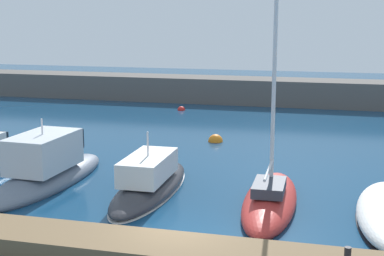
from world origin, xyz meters
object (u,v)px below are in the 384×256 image
motorboat_charcoal_third (150,182)px  sailboat_red_fourth (270,198)px  mooring_buoy_orange (215,141)px  mooring_buoy_red (181,110)px  motorboat_slate_second (48,170)px  dock_bollard (348,254)px

motorboat_charcoal_third → sailboat_red_fourth: (5.25, -0.59, -0.07)m
mooring_buoy_orange → sailboat_red_fourth: bearing=-67.4°
motorboat_charcoal_third → mooring_buoy_red: (-4.35, 20.82, -0.44)m
motorboat_slate_second → sailboat_red_fourth: size_ratio=0.56×
motorboat_charcoal_third → dock_bollard: size_ratio=18.29×
motorboat_slate_second → mooring_buoy_red: (0.60, 20.71, -0.62)m
dock_bollard → mooring_buoy_red: bearing=114.7°
mooring_buoy_red → dock_bollard: bearing=-65.3°
motorboat_slate_second → mooring_buoy_red: size_ratio=14.53×
sailboat_red_fourth → mooring_buoy_red: size_ratio=26.15×
motorboat_charcoal_third → mooring_buoy_red: motorboat_charcoal_third is taller
motorboat_charcoal_third → dock_bollard: 10.33m
motorboat_charcoal_third → mooring_buoy_orange: size_ratio=9.02×
mooring_buoy_orange → dock_bollard: bearing=-66.0°
motorboat_charcoal_third → mooring_buoy_orange: motorboat_charcoal_third is taller
dock_bollard → sailboat_red_fourth: bearing=116.5°
mooring_buoy_red → dock_bollard: 29.92m
dock_bollard → motorboat_slate_second: bearing=153.7°
mooring_buoy_orange → dock_bollard: 18.31m
motorboat_slate_second → mooring_buoy_orange: motorboat_slate_second is taller
motorboat_slate_second → motorboat_charcoal_third: (4.95, -0.11, -0.18)m
motorboat_charcoal_third → mooring_buoy_red: size_ratio=13.12×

